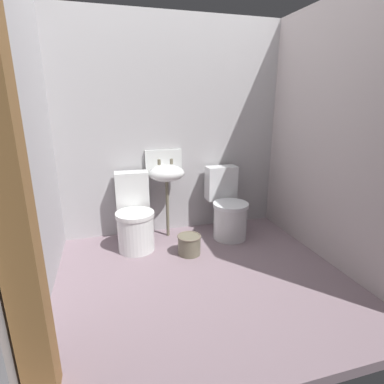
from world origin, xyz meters
name	(u,v)px	position (x,y,z in m)	size (l,w,h in m)	color
ground_plane	(200,276)	(0.00, 0.00, -0.04)	(2.94, 2.51, 0.08)	gray
wall_back	(172,129)	(0.00, 1.11, 1.21)	(2.94, 0.10, 2.41)	#AFADAF
wall_left	(24,146)	(-1.32, 0.10, 1.21)	(0.10, 2.31, 2.41)	#AFADB1
wall_right	(329,135)	(1.32, 0.10, 1.21)	(0.10, 2.31, 2.41)	#B5A9AA
wooden_door_post	(6,177)	(-1.17, -0.91, 1.21)	(0.16, 0.16, 2.41)	olive
toilet_left	(135,218)	(-0.51, 0.71, 0.32)	(0.41, 0.60, 0.78)	silver
toilet_right	(227,209)	(0.55, 0.71, 0.32)	(0.41, 0.60, 0.78)	silver
sink	(166,172)	(-0.12, 0.89, 0.75)	(0.42, 0.35, 0.99)	#6C6551
bucket	(189,244)	(0.00, 0.37, 0.11)	(0.25, 0.25, 0.21)	#6C6551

